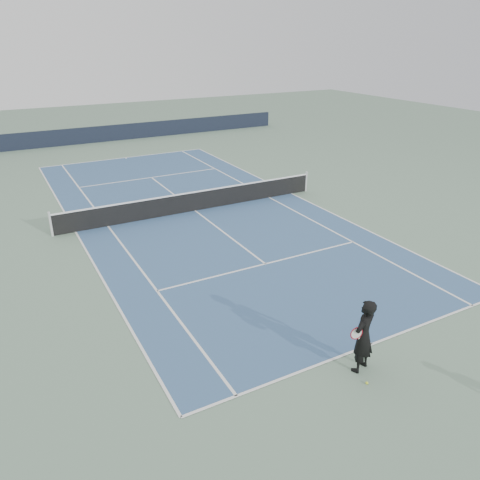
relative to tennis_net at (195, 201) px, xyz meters
name	(u,v)px	position (x,y,z in m)	size (l,w,h in m)	color
ground	(195,211)	(0.00, 0.00, -0.50)	(80.00, 80.00, 0.00)	slate
court_surface	(195,211)	(0.00, 0.00, -0.50)	(10.97, 23.77, 0.01)	#365781
tennis_net	(195,201)	(0.00, 0.00, 0.00)	(12.90, 0.10, 1.07)	silver
windscreen_far	(103,134)	(0.00, 17.88, 0.10)	(30.00, 0.25, 1.20)	black
tennis_player	(363,336)	(-0.96, -12.48, 0.47)	(0.89, 0.74, 1.95)	black
tennis_ball	(367,383)	(-1.18, -13.00, -0.47)	(0.07, 0.07, 0.07)	yellow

